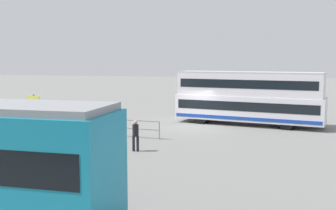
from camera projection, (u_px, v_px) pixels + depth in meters
ground_plane at (192, 127)px, 28.06m from camera, size 160.00×160.00×0.00m
double_decker_bus at (249, 98)px, 28.84m from camera, size 10.71×4.66×3.81m
pedestrian_near_railing at (103, 118)px, 25.25m from camera, size 0.42×0.42×1.78m
pedestrian_crossing at (136, 134)px, 20.56m from camera, size 0.36×0.32×1.60m
pedestrian_railing at (98, 123)px, 24.91m from camera, size 8.05×0.95×1.08m
info_sign at (34, 106)px, 26.09m from camera, size 1.03×0.28×2.43m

